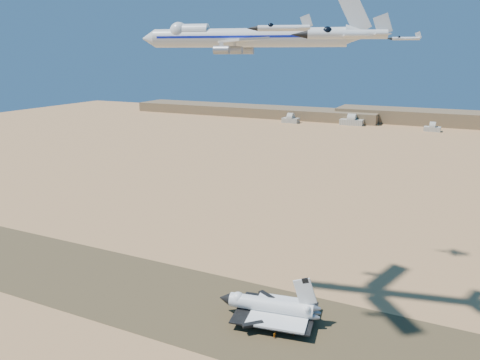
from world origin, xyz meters
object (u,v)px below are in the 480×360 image
at_px(chase_jet_c, 348,32).
at_px(chase_jet_d, 405,38).
at_px(carrier_747, 240,38).
at_px(chase_jet_a, 282,28).
at_px(crew_a, 274,336).
at_px(chase_jet_b, 345,34).
at_px(crew_b, 275,334).
at_px(shuttle, 270,307).
at_px(crew_c, 294,333).

relative_size(chase_jet_c, chase_jet_d, 1.11).
distance_m(carrier_747, chase_jet_a, 51.85).
distance_m(chase_jet_c, chase_jet_d, 24.73).
height_order(crew_a, chase_jet_c, chase_jet_c).
bearing_deg(crew_a, chase_jet_b, -150.86).
xyz_separation_m(chase_jet_b, chase_jet_d, (-5.89, 127.58, 2.90)).
relative_size(chase_jet_b, chase_jet_d, 1.20).
bearing_deg(chase_jet_d, crew_b, -121.75).
distance_m(crew_a, crew_b, 0.91).
bearing_deg(chase_jet_a, shuttle, 96.75).
bearing_deg(crew_c, chase_jet_d, -86.54).
height_order(carrier_747, crew_c, carrier_747).
xyz_separation_m(chase_jet_a, chase_jet_c, (-7.97, 95.49, 2.89)).
bearing_deg(chase_jet_b, shuttle, 102.47).
bearing_deg(crew_c, crew_a, 54.04).
bearing_deg(crew_b, crew_c, -72.07).
bearing_deg(chase_jet_b, crew_a, 103.10).
relative_size(carrier_747, chase_jet_c, 4.98).
height_order(carrier_747, chase_jet_a, carrier_747).
height_order(shuttle, chase_jet_c, chase_jet_c).
bearing_deg(chase_jet_a, crew_c, 83.03).
distance_m(shuttle, chase_jet_a, 100.35).
distance_m(chase_jet_b, chase_jet_c, 116.45).
relative_size(shuttle, chase_jet_d, 2.69).
xyz_separation_m(shuttle, carrier_747, (-13.87, 4.38, 91.15)).
relative_size(crew_a, chase_jet_c, 0.12).
relative_size(chase_jet_a, chase_jet_b, 0.85).
bearing_deg(chase_jet_c, crew_a, -98.71).
height_order(chase_jet_c, chase_jet_d, chase_jet_c).
relative_size(carrier_747, chase_jet_a, 5.40).
bearing_deg(chase_jet_a, carrier_747, 108.96).
bearing_deg(crew_b, chase_jet_c, -16.11).
relative_size(crew_a, crew_b, 0.97).
bearing_deg(crew_b, crew_a, 160.90).
distance_m(crew_a, chase_jet_c, 119.53).
distance_m(crew_c, chase_jet_a, 100.74).
xyz_separation_m(chase_jet_a, chase_jet_d, (12.16, 109.67, 0.70)).
relative_size(crew_b, chase_jet_a, 0.14).
distance_m(carrier_747, crew_c, 98.82).
xyz_separation_m(crew_a, chase_jet_b, (28.88, -45.42, 93.19)).
bearing_deg(chase_jet_c, crew_c, -94.08).
bearing_deg(chase_jet_c, crew_b, -98.67).
distance_m(chase_jet_a, chase_jet_c, 95.86).
height_order(crew_b, crew_c, crew_b).
height_order(chase_jet_a, chase_jet_b, chase_jet_a).
bearing_deg(chase_jet_d, shuttle, -127.67).
relative_size(shuttle, crew_a, 19.91).
bearing_deg(carrier_747, crew_a, -48.55).
xyz_separation_m(crew_c, chase_jet_d, (17.66, 78.01, 96.18)).
relative_size(crew_c, chase_jet_a, 0.12).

